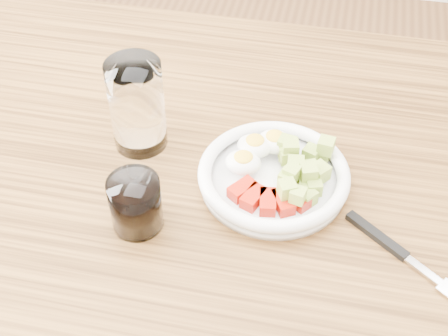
# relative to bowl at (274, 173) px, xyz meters

# --- Properties ---
(dining_table) EXTENTS (1.50, 0.90, 0.77)m
(dining_table) POSITION_rel_bowl_xyz_m (-0.06, -0.02, -0.12)
(dining_table) COLOR brown
(dining_table) RESTS_ON ground
(bowl) EXTENTS (0.22, 0.22, 0.05)m
(bowl) POSITION_rel_bowl_xyz_m (0.00, 0.00, 0.00)
(bowl) COLOR white
(bowl) RESTS_ON dining_table
(fork) EXTENTS (0.17, 0.13, 0.01)m
(fork) POSITION_rel_bowl_xyz_m (0.17, -0.09, -0.02)
(fork) COLOR black
(fork) RESTS_ON dining_table
(water_glass) EXTENTS (0.08, 0.08, 0.14)m
(water_glass) POSITION_rel_bowl_xyz_m (-0.21, 0.04, 0.05)
(water_glass) COLOR white
(water_glass) RESTS_ON dining_table
(coffee_glass) EXTENTS (0.07, 0.07, 0.08)m
(coffee_glass) POSITION_rel_bowl_xyz_m (-0.17, -0.11, 0.02)
(coffee_glass) COLOR white
(coffee_glass) RESTS_ON dining_table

